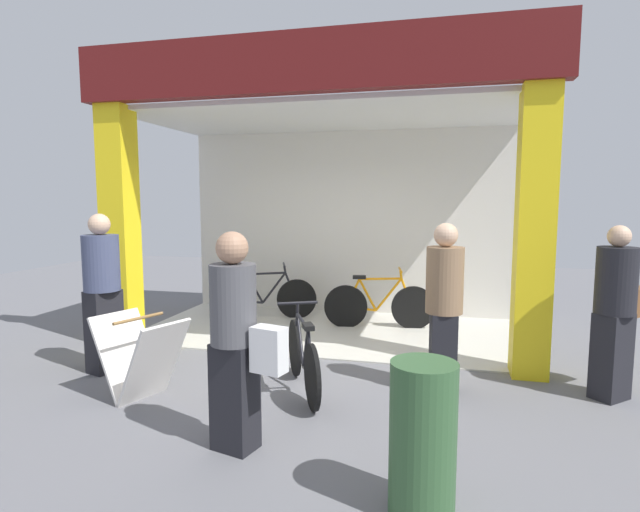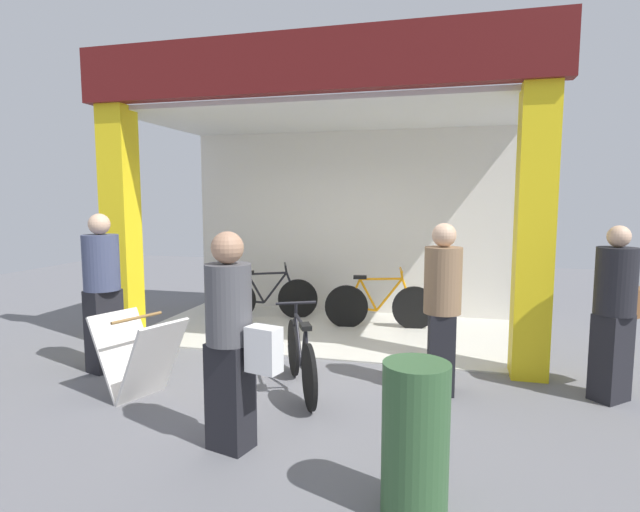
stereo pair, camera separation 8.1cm
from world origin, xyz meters
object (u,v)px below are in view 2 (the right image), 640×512
object	(u,v)px
pedestrian_1	(616,310)
trash_bin	(415,439)
sandwich_board_sign	(139,357)
pedestrian_2	(102,289)
pedestrian_3	(232,339)
bicycle_inside_1	(267,297)
pedestrian_0	(442,305)
bicycle_parked_0	(301,357)
bicycle_inside_0	(380,305)

from	to	relation	value
pedestrian_1	trash_bin	world-z (taller)	pedestrian_1
sandwich_board_sign	pedestrian_2	size ratio (longest dim) A/B	0.56
pedestrian_2	pedestrian_3	distance (m)	2.45
trash_bin	sandwich_board_sign	bearing A→B (deg)	156.55
bicycle_inside_1	pedestrian_0	size ratio (longest dim) A/B	0.91
bicycle_parked_0	pedestrian_2	world-z (taller)	pedestrian_2
bicycle_parked_0	trash_bin	distance (m)	2.09
bicycle_parked_0	pedestrian_2	distance (m)	2.32
sandwich_board_sign	pedestrian_0	distance (m)	2.93
bicycle_inside_0	bicycle_parked_0	bearing A→B (deg)	-99.42
pedestrian_2	trash_bin	distance (m)	3.90
bicycle_parked_0	pedestrian_0	size ratio (longest dim) A/B	0.83
bicycle_inside_0	pedestrian_2	distance (m)	3.73
bicycle_parked_0	pedestrian_1	bearing A→B (deg)	10.16
bicycle_inside_0	bicycle_inside_1	xyz separation A→B (m)	(-1.79, 0.14, -0.00)
bicycle_inside_1	pedestrian_3	size ratio (longest dim) A/B	0.92
bicycle_parked_0	sandwich_board_sign	xyz separation A→B (m)	(-1.43, -0.56, 0.06)
pedestrian_2	pedestrian_3	bearing A→B (deg)	-31.31
sandwich_board_sign	pedestrian_3	xyz separation A→B (m)	(1.27, -0.68, 0.46)
pedestrian_3	trash_bin	world-z (taller)	pedestrian_3
sandwich_board_sign	trash_bin	bearing A→B (deg)	-23.45
bicycle_inside_0	pedestrian_0	world-z (taller)	pedestrian_0
bicycle_parked_0	pedestrian_3	xyz separation A→B (m)	(-0.16, -1.24, 0.52)
bicycle_inside_0	pedestrian_2	size ratio (longest dim) A/B	0.92
trash_bin	pedestrian_1	bearing A→B (deg)	53.01
pedestrian_2	trash_bin	world-z (taller)	pedestrian_2
sandwich_board_sign	pedestrian_3	distance (m)	1.51
pedestrian_2	pedestrian_0	bearing A→B (deg)	4.50
bicycle_parked_0	sandwich_board_sign	world-z (taller)	bicycle_parked_0
pedestrian_0	pedestrian_3	world-z (taller)	pedestrian_0
pedestrian_2	trash_bin	xyz separation A→B (m)	(3.47, -1.74, -0.44)
bicycle_parked_0	pedestrian_1	xyz separation A→B (m)	(2.89, 0.52, 0.52)
sandwich_board_sign	pedestrian_2	xyz separation A→B (m)	(-0.83, 0.59, 0.51)
pedestrian_3	trash_bin	bearing A→B (deg)	-18.59
bicycle_inside_1	pedestrian_2	world-z (taller)	pedestrian_2
bicycle_inside_1	bicycle_parked_0	bearing A→B (deg)	-63.20
pedestrian_2	pedestrian_3	world-z (taller)	pedestrian_2
pedestrian_0	pedestrian_3	bearing A→B (deg)	-133.73
bicycle_inside_0	bicycle_inside_1	distance (m)	1.80
bicycle_inside_1	pedestrian_0	world-z (taller)	pedestrian_0
pedestrian_0	bicycle_inside_0	bearing A→B (deg)	111.85
pedestrian_0	pedestrian_1	world-z (taller)	pedestrian_0
pedestrian_2	pedestrian_3	size ratio (longest dim) A/B	1.05
bicycle_inside_1	bicycle_parked_0	xyz separation A→B (m)	(1.37, -2.71, -0.02)
bicycle_inside_0	sandwich_board_sign	xyz separation A→B (m)	(-1.85, -3.12, 0.04)
bicycle_inside_0	trash_bin	world-z (taller)	trash_bin
pedestrian_2	trash_bin	size ratio (longest dim) A/B	1.86
bicycle_inside_0	trash_bin	xyz separation A→B (m)	(0.79, -4.27, 0.11)
pedestrian_0	trash_bin	size ratio (longest dim) A/B	1.78
sandwich_board_sign	trash_bin	distance (m)	2.88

